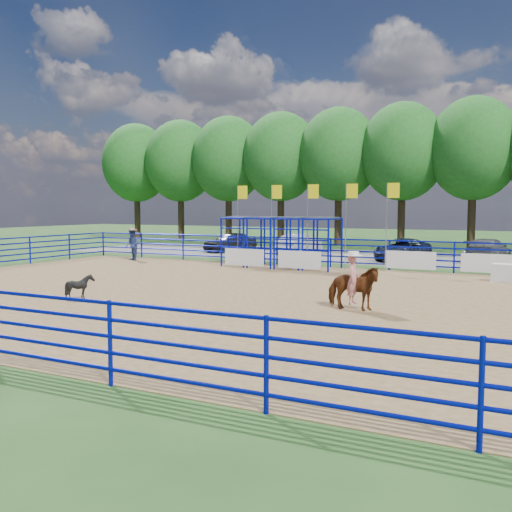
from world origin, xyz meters
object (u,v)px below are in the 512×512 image
horse_and_rider (353,282)px  spectator_cowboy (132,244)px  announcer_table (511,273)px  calf (80,287)px  car_a (230,242)px  car_d (488,250)px  car_b (300,244)px  car_c (403,249)px

horse_and_rider → spectator_cowboy: bearing=149.2°
announcer_table → calf: (-12.64, -10.95, 0.04)m
calf → spectator_cowboy: spectator_cowboy is taller
horse_and_rider → car_a: size_ratio=0.63×
announcer_table → horse_and_rider: bearing=-113.7°
car_d → horse_and_rider: bearing=89.7°
car_d → car_a: bearing=7.2°
horse_and_rider → calf: size_ratio=2.98×
calf → car_d: 22.72m
announcer_table → calf: bearing=-139.1°
announcer_table → car_b: bearing=145.1°
spectator_cowboy → car_c: size_ratio=0.41×
calf → car_a: car_a is taller
announcer_table → car_b: (-12.98, 9.05, 0.27)m
car_b → car_a: bearing=9.1°
car_b → car_d: car_d is taller
spectator_cowboy → car_c: (13.76, 7.20, -0.30)m
announcer_table → car_c: car_c is taller
car_a → car_c: 11.99m
spectator_cowboy → announcer_table: bearing=-1.9°
car_a → car_b: bearing=19.9°
horse_and_rider → car_b: (-9.08, 17.89, -0.21)m
horse_and_rider → car_d: 17.90m
announcer_table → car_a: (-18.03, 8.85, 0.29)m
horse_and_rider → calf: (-8.75, -2.11, -0.44)m
spectator_cowboy → car_a: (1.80, 8.20, -0.25)m
announcer_table → spectator_cowboy: size_ratio=0.77×
car_b → car_c: 7.00m
car_a → horse_and_rider: bearing=-33.7°
horse_and_rider → car_d: (2.27, 17.76, -0.21)m
horse_and_rider → spectator_cowboy: (-15.94, 9.49, 0.06)m
horse_and_rider → car_c: 16.84m
car_b → car_c: (6.90, -1.20, -0.03)m
car_a → car_c: bearing=12.9°
announcer_table → car_b: size_ratio=0.35×
car_a → spectator_cowboy: bearing=-84.8°
car_c → car_b: bearing=179.8°
calf → car_c: (6.57, 18.80, 0.20)m
car_b → car_c: car_b is taller
calf → car_a: size_ratio=0.21×
calf → car_d: size_ratio=0.18×
car_a → announcer_table: bearing=-8.5°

